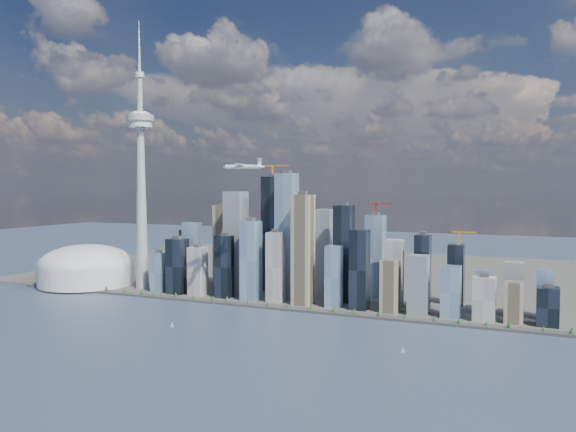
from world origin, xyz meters
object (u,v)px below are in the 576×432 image
at_px(airplane, 244,166).
at_px(needle_tower, 141,176).
at_px(sailboat_east, 403,351).
at_px(dome_stadium, 86,267).
at_px(sailboat_west, 172,325).

bearing_deg(airplane, needle_tower, 141.81).
xyz_separation_m(needle_tower, sailboat_east, (591.63, -234.75, -233.02)).
relative_size(dome_stadium, airplane, 2.85).
bearing_deg(sailboat_east, needle_tower, 167.55).
xyz_separation_m(dome_stadium, sailboat_east, (731.63, -224.75, -36.61)).
height_order(airplane, sailboat_west, airplane).
relative_size(needle_tower, airplane, 7.85).
xyz_separation_m(sailboat_west, sailboat_east, (351.70, 5.20, -0.32)).
height_order(sailboat_west, sailboat_east, sailboat_west).
bearing_deg(sailboat_west, sailboat_east, 3.87).
relative_size(airplane, sailboat_east, 7.97).
height_order(needle_tower, sailboat_east, needle_tower).
xyz_separation_m(needle_tower, sailboat_west, (239.93, -239.95, -232.70)).
distance_m(airplane, sailboat_east, 396.73).
bearing_deg(dome_stadium, sailboat_east, -17.08).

